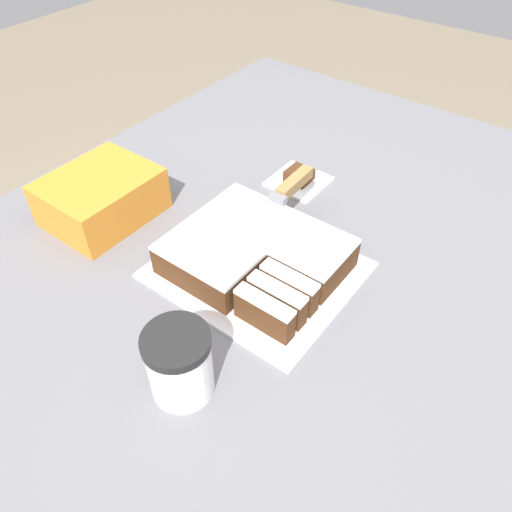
% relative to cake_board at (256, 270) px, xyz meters
% --- Properties ---
extents(ground_plane, '(8.00, 8.00, 0.00)m').
position_rel_cake_board_xyz_m(ground_plane, '(0.07, -0.00, -0.89)').
color(ground_plane, '#7F705B').
extents(countertop, '(1.40, 1.10, 0.89)m').
position_rel_cake_board_xyz_m(countertop, '(0.07, -0.00, -0.45)').
color(countertop, slate).
rests_on(countertop, ground_plane).
extents(cake_board, '(0.28, 0.32, 0.01)m').
position_rel_cake_board_xyz_m(cake_board, '(0.00, 0.00, 0.00)').
color(cake_board, silver).
rests_on(cake_board, countertop).
extents(cake, '(0.23, 0.27, 0.06)m').
position_rel_cake_board_xyz_m(cake, '(0.00, 0.01, 0.03)').
color(cake, '#472814').
rests_on(cake, cake_board).
extents(knife, '(0.31, 0.04, 0.02)m').
position_rel_cake_board_xyz_m(knife, '(0.12, 0.04, 0.07)').
color(knife, silver).
rests_on(knife, cake).
extents(coffee_cup, '(0.09, 0.09, 0.11)m').
position_rel_cake_board_xyz_m(coffee_cup, '(-0.24, -0.06, 0.05)').
color(coffee_cup, white).
rests_on(coffee_cup, countertop).
extents(paper_napkin, '(0.11, 0.11, 0.01)m').
position_rel_cake_board_xyz_m(paper_napkin, '(0.27, 0.09, 0.00)').
color(paper_napkin, white).
rests_on(paper_napkin, countertop).
extents(brownie, '(0.05, 0.05, 0.02)m').
position_rel_cake_board_xyz_m(brownie, '(0.27, 0.09, 0.02)').
color(brownie, '#472814').
rests_on(brownie, paper_napkin).
extents(storage_box, '(0.20, 0.17, 0.09)m').
position_rel_cake_board_xyz_m(storage_box, '(-0.05, 0.33, 0.04)').
color(storage_box, orange).
rests_on(storage_box, countertop).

